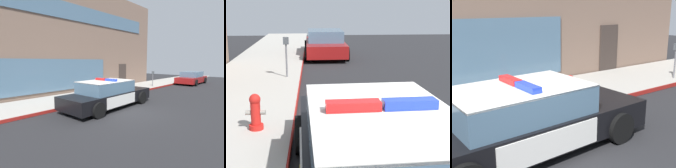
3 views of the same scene
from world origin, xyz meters
The scene contains 5 objects.
sidewalk centered at (0.00, 3.69, 0.07)m, with size 48.00×3.08×0.15m, color #B2ADA3.
curb_red_paint centered at (0.00, 2.14, 0.08)m, with size 28.80×0.04×0.14m, color maroon.
police_cruiser centered at (0.11, 0.92, 0.68)m, with size 5.21×2.26×1.49m.
fire_hydrant centered at (2.66, 2.85, 0.50)m, with size 0.34×0.39×0.73m.
parking_meter centered at (7.52, 2.59, 1.08)m, with size 0.12×0.18×1.34m.
Camera 3 is at (-2.54, -4.06, 2.88)m, focal length 47.63 mm.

